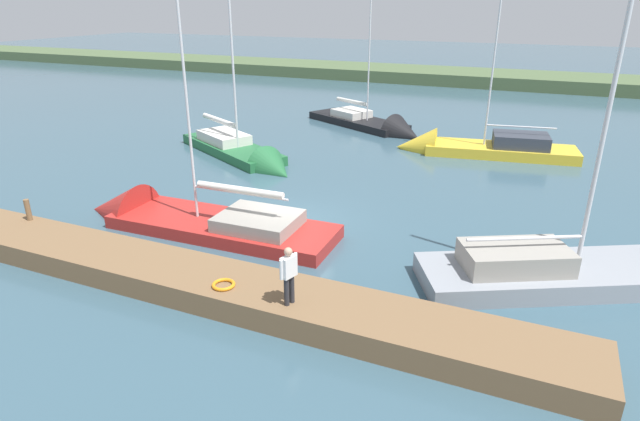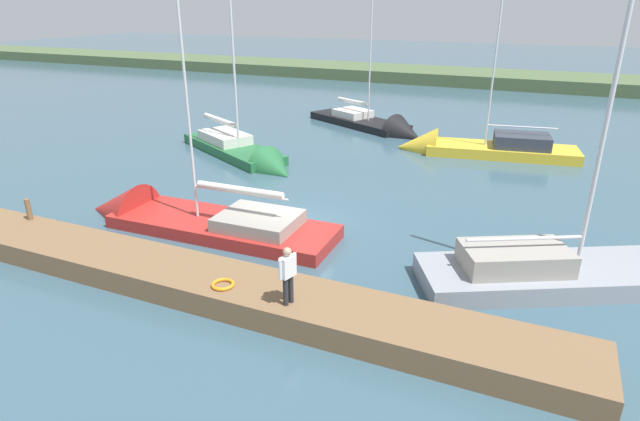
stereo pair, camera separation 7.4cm
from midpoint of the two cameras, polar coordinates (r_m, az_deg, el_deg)
ground_plane at (r=20.76m, az=-2.59°, el=-1.27°), size 200.00×200.00×0.00m
far_shoreline at (r=59.48m, az=15.79°, el=13.22°), size 180.00×8.00×2.40m
dock_pier at (r=16.05m, az=-12.15°, el=-7.74°), size 21.64×2.21×0.71m
mooring_post_near at (r=21.75m, az=-29.03°, el=0.11°), size 0.19×0.19×0.79m
life_ring_buoy at (r=15.07m, az=-10.38°, el=-7.91°), size 0.66×0.66×0.10m
sailboat_outer_mooring at (r=29.40m, az=-8.06°, el=5.84°), size 9.54×6.59×11.29m
sailboat_behind_pier at (r=31.33m, az=16.15°, el=6.37°), size 10.15×3.99×11.21m
sailboat_near_dock at (r=18.65m, az=28.93°, el=-6.17°), size 10.08×6.95×12.33m
sailboat_mid_channel at (r=36.12m, az=6.35°, el=8.97°), size 9.65×6.58×10.09m
sailboat_inner_slip at (r=21.22m, az=-14.88°, el=-1.28°), size 10.76×3.00×10.80m
person_on_dock at (r=13.63m, az=-3.37°, el=-6.70°), size 0.34×0.61×1.64m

